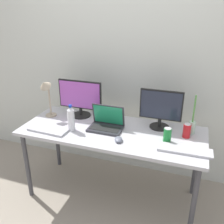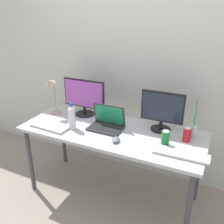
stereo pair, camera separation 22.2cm
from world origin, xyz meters
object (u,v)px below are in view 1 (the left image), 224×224
(monitor_center, at_px, (161,108))
(water_bottle, at_px, (71,119))
(soda_can_by_laptop, at_px, (187,131))
(laptop_silver, at_px, (106,123))
(keyboard_main, at_px, (48,130))
(monitor_left, at_px, (80,98))
(soda_can_near_keyboard, at_px, (167,135))
(work_desk, at_px, (112,136))
(desk_lamp, at_px, (46,92))
(keyboard_aux, at_px, (185,150))
(mouse_by_keyboard, at_px, (118,139))
(bamboo_vase, at_px, (192,126))

(monitor_center, height_order, water_bottle, monitor_center)
(soda_can_by_laptop, bearing_deg, laptop_silver, -174.42)
(soda_can_by_laptop, bearing_deg, keyboard_main, -166.37)
(laptop_silver, distance_m, water_bottle, 0.33)
(laptop_silver, xyz_separation_m, keyboard_main, (-0.49, -0.22, -0.04))
(monitor_center, distance_m, laptop_silver, 0.52)
(keyboard_main, bearing_deg, laptop_silver, 27.56)
(monitor_left, height_order, soda_can_near_keyboard, monitor_left)
(monitor_left, bearing_deg, work_desk, -26.06)
(keyboard_main, height_order, desk_lamp, desk_lamp)
(monitor_left, relative_size, keyboard_aux, 1.09)
(mouse_by_keyboard, bearing_deg, keyboard_main, 164.72)
(work_desk, xyz_separation_m, desk_lamp, (-0.70, 0.06, 0.34))
(soda_can_by_laptop, bearing_deg, work_desk, -172.69)
(mouse_by_keyboard, bearing_deg, soda_can_by_laptop, 8.44)
(mouse_by_keyboard, distance_m, soda_can_near_keyboard, 0.41)
(bamboo_vase, bearing_deg, water_bottle, -164.09)
(monitor_left, distance_m, bamboo_vase, 1.11)
(laptop_silver, distance_m, soda_can_by_laptop, 0.72)
(mouse_by_keyboard, bearing_deg, bamboo_vase, 13.69)
(monitor_center, relative_size, bamboo_vase, 1.07)
(soda_can_near_keyboard, height_order, soda_can_by_laptop, same)
(work_desk, relative_size, keyboard_main, 4.56)
(water_bottle, bearing_deg, desk_lamp, 152.93)
(mouse_by_keyboard, xyz_separation_m, water_bottle, (-0.47, 0.05, 0.10))
(work_desk, height_order, soda_can_by_laptop, soda_can_by_laptop)
(laptop_silver, height_order, soda_can_by_laptop, laptop_silver)
(soda_can_near_keyboard, bearing_deg, keyboard_main, -171.69)
(desk_lamp, bearing_deg, laptop_silver, -3.80)
(laptop_silver, xyz_separation_m, soda_can_by_laptop, (0.71, 0.07, 0.01))
(laptop_silver, distance_m, mouse_by_keyboard, 0.27)
(laptop_silver, xyz_separation_m, bamboo_vase, (0.75, 0.16, 0.02))
(laptop_silver, relative_size, soda_can_by_laptop, 2.46)
(monitor_left, xyz_separation_m, keyboard_main, (-0.14, -0.41, -0.19))
(bamboo_vase, xyz_separation_m, desk_lamp, (-1.40, -0.11, 0.20))
(work_desk, height_order, mouse_by_keyboard, mouse_by_keyboard)
(keyboard_main, bearing_deg, mouse_by_keyboard, 5.60)
(laptop_silver, height_order, desk_lamp, desk_lamp)
(soda_can_by_laptop, relative_size, bamboo_vase, 0.35)
(monitor_center, bearing_deg, keyboard_main, -157.03)
(keyboard_aux, bearing_deg, laptop_silver, 165.50)
(keyboard_aux, height_order, water_bottle, water_bottle)
(keyboard_aux, distance_m, soda_can_near_keyboard, 0.19)
(work_desk, distance_m, mouse_by_keyboard, 0.23)
(monitor_left, height_order, desk_lamp, desk_lamp)
(monitor_center, relative_size, soda_can_by_laptop, 3.07)
(water_bottle, xyz_separation_m, soda_can_by_laptop, (1.00, 0.21, -0.05))
(laptop_silver, relative_size, soda_can_near_keyboard, 2.46)
(keyboard_aux, relative_size, mouse_by_keyboard, 4.34)
(work_desk, bearing_deg, water_bottle, -160.15)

